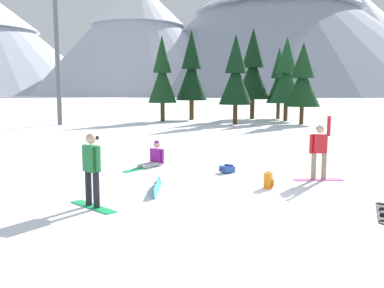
# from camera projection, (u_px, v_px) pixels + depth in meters

# --- Properties ---
(ground_plane) EXTENTS (800.00, 800.00, 0.00)m
(ground_plane) POSITION_uv_depth(u_px,v_px,m) (244.00, 209.00, 9.77)
(ground_plane) COLOR white
(snowboarder_foreground) EXTENTS (1.22, 1.31, 1.74)m
(snowboarder_foreground) POSITION_uv_depth(u_px,v_px,m) (92.00, 169.00, 9.76)
(snowboarder_foreground) COLOR #19B259
(snowboarder_foreground) RESTS_ON ground_plane
(snowboarder_midground) EXTENTS (1.51, 0.32, 1.95)m
(snowboarder_midground) POSITION_uv_depth(u_px,v_px,m) (319.00, 150.00, 12.74)
(snowboarder_midground) COLOR pink
(snowboarder_midground) RESTS_ON ground_plane
(snowboarder_background) EXTENTS (1.43, 1.63, 0.91)m
(snowboarder_background) POSITION_uv_depth(u_px,v_px,m) (154.00, 157.00, 15.22)
(snowboarder_background) COLOR #B7B7BC
(snowboarder_background) RESTS_ON ground_plane
(loose_snowboard_far_spare) EXTENTS (0.25, 1.74, 0.26)m
(loose_snowboard_far_spare) POSITION_uv_depth(u_px,v_px,m) (157.00, 187.00, 11.40)
(loose_snowboard_far_spare) COLOR #1E8CD8
(loose_snowboard_far_spare) RESTS_ON ground_plane
(loose_snowboard_near_right) EXTENTS (1.05, 1.74, 0.09)m
(loose_snowboard_near_right) POSITION_uv_depth(u_px,v_px,m) (384.00, 212.00, 9.41)
(loose_snowboard_near_right) COLOR black
(loose_snowboard_near_right) RESTS_ON ground_plane
(backpack_orange) EXTENTS (0.35, 0.37, 0.47)m
(backpack_orange) POSITION_uv_depth(u_px,v_px,m) (268.00, 180.00, 11.79)
(backpack_orange) COLOR orange
(backpack_orange) RESTS_ON ground_plane
(backpack_blue) EXTENTS (0.56, 0.52, 0.28)m
(backpack_blue) POSITION_uv_depth(u_px,v_px,m) (227.00, 169.00, 13.99)
(backpack_blue) COLOR #2D4C9E
(backpack_blue) RESTS_ON ground_plane
(pine_tree_leaning) EXTENTS (2.46, 2.46, 7.35)m
(pine_tree_leaning) POSITION_uv_depth(u_px,v_px,m) (162.00, 75.00, 36.13)
(pine_tree_leaning) COLOR #472D19
(pine_tree_leaning) RESTS_ON ground_plane
(pine_tree_short) EXTENTS (2.83, 2.83, 8.10)m
(pine_tree_short) POSITION_uv_depth(u_px,v_px,m) (192.00, 71.00, 38.11)
(pine_tree_short) COLOR #472D19
(pine_tree_short) RESTS_ON ground_plane
(pine_tree_broad) EXTENTS (2.66, 2.66, 7.10)m
(pine_tree_broad) POSITION_uv_depth(u_px,v_px,m) (236.00, 75.00, 33.36)
(pine_tree_broad) COLOR #472D19
(pine_tree_broad) RESTS_ON ground_plane
(pine_tree_tall) EXTENTS (2.83, 2.83, 6.42)m
(pine_tree_tall) POSITION_uv_depth(u_px,v_px,m) (303.00, 80.00, 33.12)
(pine_tree_tall) COLOR #472D19
(pine_tree_tall) RESTS_ON ground_plane
(pine_tree_twin) EXTENTS (2.30, 2.30, 6.69)m
(pine_tree_twin) POSITION_uv_depth(u_px,v_px,m) (279.00, 80.00, 39.62)
(pine_tree_twin) COLOR #472D19
(pine_tree_twin) RESTS_ON ground_plane
(pine_tree_young) EXTENTS (3.16, 3.16, 8.42)m
(pine_tree_young) POSITION_uv_depth(u_px,v_px,m) (253.00, 70.00, 39.29)
(pine_tree_young) COLOR #472D19
(pine_tree_young) RESTS_ON ground_plane
(pine_tree_slender) EXTENTS (2.86, 2.86, 7.30)m
(pine_tree_slender) POSITION_uv_depth(u_px,v_px,m) (287.00, 75.00, 36.63)
(pine_tree_slender) COLOR #472D19
(pine_tree_slender) RESTS_ON ground_plane
(ski_lift_tower) EXTENTS (3.94, 0.36, 10.02)m
(ski_lift_tower) POSITION_uv_depth(u_px,v_px,m) (57.00, 49.00, 32.20)
(ski_lift_tower) COLOR #595B60
(ski_lift_tower) RESTS_ON ground_plane
(peak_central_summit) EXTENTS (98.91, 98.91, 53.68)m
(peak_central_summit) POSITION_uv_depth(u_px,v_px,m) (137.00, 35.00, 197.89)
(peak_central_summit) COLOR #B2B7C6
(peak_central_summit) RESTS_ON ground_plane
(peak_west_ridge) EXTENTS (202.60, 202.60, 74.08)m
(peak_west_ridge) POSITION_uv_depth(u_px,v_px,m) (278.00, 24.00, 232.23)
(peak_west_ridge) COLOR #8C93A3
(peak_west_ridge) RESTS_ON ground_plane
(peak_east_ridge) EXTENTS (124.44, 124.44, 67.18)m
(peak_east_ridge) POSITION_uv_depth(u_px,v_px,m) (350.00, 38.00, 265.92)
(peak_east_ridge) COLOR #9EA3B2
(peak_east_ridge) RESTS_ON ground_plane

